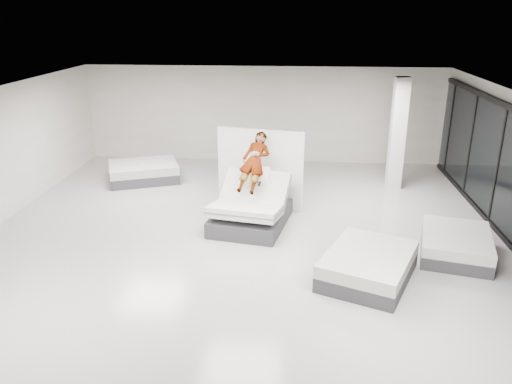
# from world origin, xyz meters

# --- Properties ---
(room) EXTENTS (14.00, 14.04, 3.20)m
(room) POSITION_xyz_m (0.00, 0.00, 1.60)
(room) COLOR #A29F99
(room) RESTS_ON ground
(hero_bed) EXTENTS (1.98, 2.40, 1.30)m
(hero_bed) POSITION_xyz_m (0.10, 1.40, 0.40)
(hero_bed) COLOR #36363B
(hero_bed) RESTS_ON floor
(person) EXTENTS (0.87, 1.55, 1.46)m
(person) POSITION_xyz_m (0.16, 1.71, 1.29)
(person) COLOR slate
(person) RESTS_ON hero_bed
(remote) EXTENTS (0.08, 0.15, 0.08)m
(remote) POSITION_xyz_m (0.31, 1.33, 1.09)
(remote) COLOR black
(remote) RESTS_ON person
(divider_panel) EXTENTS (2.25, 0.65, 2.08)m
(divider_panel) POSITION_xyz_m (0.22, 2.66, 1.04)
(divider_panel) COLOR white
(divider_panel) RESTS_ON floor
(flat_bed_right_far) EXTENTS (1.76, 2.09, 0.50)m
(flat_bed_right_far) POSITION_xyz_m (4.56, 0.18, 0.25)
(flat_bed_right_far) COLOR #36363B
(flat_bed_right_far) RESTS_ON floor
(flat_bed_right_near) EXTENTS (2.15, 2.41, 0.55)m
(flat_bed_right_near) POSITION_xyz_m (2.59, -0.96, 0.27)
(flat_bed_right_near) COLOR #36363B
(flat_bed_right_near) RESTS_ON floor
(flat_bed_left_far) EXTENTS (2.40, 2.12, 0.55)m
(flat_bed_left_far) POSITION_xyz_m (-3.48, 4.52, 0.27)
(flat_bed_left_far) COLOR #36363B
(flat_bed_left_far) RESTS_ON floor
(column) EXTENTS (0.40, 0.40, 3.20)m
(column) POSITION_xyz_m (4.00, 4.50, 1.60)
(column) COLOR silver
(column) RESTS_ON floor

